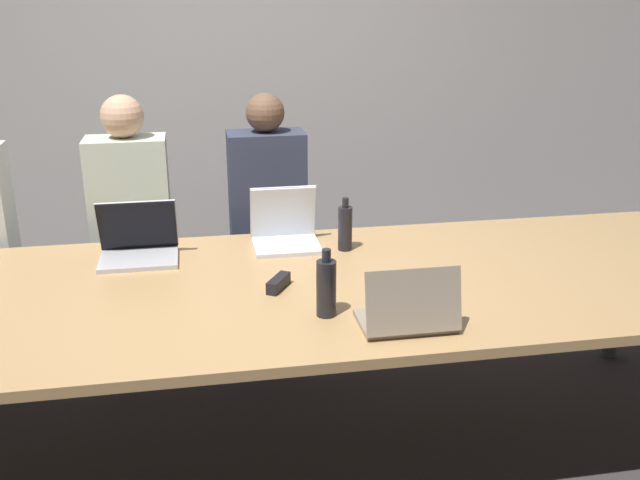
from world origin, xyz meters
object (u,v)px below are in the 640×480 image
at_px(person_far_midleft, 133,238).
at_px(stapler, 278,283).
at_px(bottle_near_midright, 326,287).
at_px(laptop_near_midright, 409,311).
at_px(person_far_center, 268,230).
at_px(bottle_far_center, 345,227).
at_px(laptop_far_midleft, 138,242).
at_px(laptop_far_center, 285,229).

xyz_separation_m(person_far_midleft, stapler, (0.64, -0.97, 0.10)).
height_order(bottle_near_midright, person_far_midleft, person_far_midleft).
xyz_separation_m(laptop_near_midright, person_far_center, (-0.34, 1.44, -0.15)).
relative_size(bottle_near_midright, stapler, 1.73).
bearing_deg(person_far_midleft, person_far_center, 2.10).
bearing_deg(person_far_center, bottle_far_center, -63.63).
xyz_separation_m(bottle_far_center, laptop_far_midleft, (-0.94, 0.05, -0.03)).
bearing_deg(laptop_far_midleft, bottle_near_midright, -45.62).
relative_size(laptop_far_midleft, person_far_midleft, 0.24).
distance_m(bottle_near_midright, person_far_midleft, 1.49).
bearing_deg(person_far_center, laptop_far_midleft, -139.82).
relative_size(bottle_near_midright, person_far_midleft, 0.18).
distance_m(laptop_near_midright, bottle_near_midright, 0.32).
xyz_separation_m(laptop_near_midright, person_far_midleft, (-1.05, 1.42, -0.14)).
height_order(bottle_near_midright, bottle_far_center, bottle_near_midright).
height_order(laptop_far_center, bottle_far_center, laptop_far_center).
relative_size(laptop_far_center, person_far_midleft, 0.22).
xyz_separation_m(bottle_near_midright, person_far_midleft, (-0.79, 1.25, -0.19)).
bearing_deg(person_far_center, bottle_near_midright, -86.52).
xyz_separation_m(laptop_near_midright, bottle_far_center, (-0.05, 0.85, 0.04)).
relative_size(person_far_center, person_far_midleft, 0.99).
relative_size(laptop_near_midright, laptop_far_center, 1.09).
relative_size(bottle_near_midright, bottle_far_center, 1.04).
relative_size(bottle_far_center, stapler, 1.66).
xyz_separation_m(laptop_near_midright, laptop_far_center, (-0.31, 0.97, 0.01)).
bearing_deg(stapler, bottle_near_midright, -31.22).
bearing_deg(bottle_near_midright, stapler, 117.70).
bearing_deg(bottle_far_center, person_far_center, 116.37).
distance_m(person_far_center, stapler, 1.01).
relative_size(laptop_far_center, bottle_far_center, 1.25).
xyz_separation_m(laptop_far_center, person_far_center, (-0.03, 0.47, -0.16)).
height_order(bottle_far_center, stapler, bottle_far_center).
distance_m(laptop_far_center, stapler, 0.54).
height_order(bottle_near_midright, person_far_center, person_far_center).
xyz_separation_m(laptop_near_midright, bottle_near_midright, (-0.27, 0.17, 0.04)).
bearing_deg(laptop_far_center, laptop_far_midleft, -174.24).
xyz_separation_m(laptop_far_midleft, stapler, (0.57, -0.46, -0.05)).
bearing_deg(bottle_far_center, stapler, -131.89).
relative_size(laptop_near_midright, bottle_far_center, 1.36).
distance_m(laptop_far_center, person_far_center, 0.50).
bearing_deg(laptop_far_center, stapler, -100.49).
height_order(person_far_center, bottle_far_center, person_far_center).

